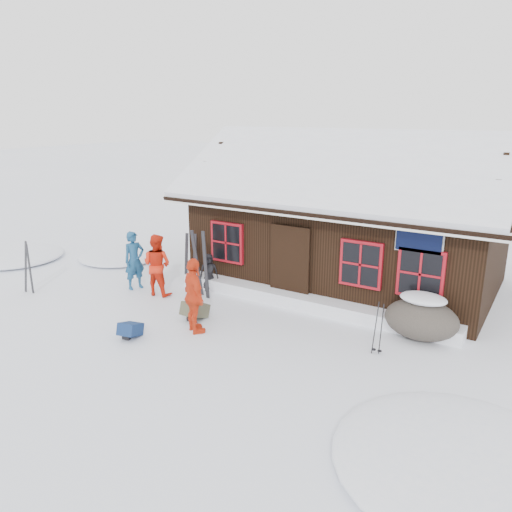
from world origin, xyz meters
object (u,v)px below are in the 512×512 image
(backpack_blue, at_px, (131,332))
(backpack_olive, at_px, (195,313))
(skier_crouched, at_px, (209,272))
(ski_poles, at_px, (378,329))
(ski_pair_left, at_px, (28,268))
(skier_orange_right, at_px, (194,296))
(skier_orange_left, at_px, (157,265))
(boulder, at_px, (421,318))
(skier_teal, at_px, (134,260))

(backpack_blue, height_order, backpack_olive, backpack_olive)
(skier_crouched, xyz_separation_m, ski_poles, (5.32, -1.29, 0.03))
(ski_pair_left, height_order, backpack_blue, ski_pair_left)
(backpack_olive, bearing_deg, ski_pair_left, -166.70)
(skier_crouched, distance_m, ski_pair_left, 4.94)
(backpack_blue, bearing_deg, backpack_olive, 56.87)
(skier_orange_right, height_order, backpack_blue, skier_orange_right)
(skier_orange_left, relative_size, ski_poles, 1.44)
(skier_orange_left, bearing_deg, backpack_blue, 112.35)
(skier_orange_left, height_order, ski_pair_left, skier_orange_left)
(boulder, height_order, backpack_olive, boulder)
(skier_teal, distance_m, skier_orange_right, 3.58)
(ski_pair_left, distance_m, backpack_olive, 5.13)
(skier_crouched, bearing_deg, skier_orange_left, -175.10)
(ski_pair_left, relative_size, ski_poles, 1.30)
(skier_crouched, distance_m, backpack_olive, 2.14)
(boulder, bearing_deg, skier_crouched, 179.47)
(skier_orange_right, xyz_separation_m, boulder, (4.44, 2.39, -0.40))
(skier_orange_right, bearing_deg, ski_poles, -131.18)
(skier_teal, relative_size, skier_orange_right, 0.95)
(ski_poles, bearing_deg, skier_orange_left, 177.72)
(backpack_olive, bearing_deg, skier_orange_right, -49.05)
(skier_orange_left, relative_size, skier_orange_right, 0.98)
(skier_teal, relative_size, backpack_blue, 3.26)
(ski_poles, bearing_deg, boulder, 65.48)
(backpack_blue, xyz_separation_m, backpack_olive, (0.55, 1.58, 0.02))
(skier_teal, height_order, backpack_olive, skier_teal)
(skier_orange_right, bearing_deg, boulder, -119.43)
(skier_teal, distance_m, backpack_olive, 3.01)
(skier_teal, height_order, skier_orange_right, skier_orange_right)
(skier_crouched, xyz_separation_m, boulder, (5.89, -0.05, -0.05))
(skier_teal, bearing_deg, skier_orange_left, -73.15)
(skier_orange_left, bearing_deg, skier_teal, -9.20)
(boulder, bearing_deg, ski_pair_left, -164.14)
(skier_orange_left, xyz_separation_m, skier_orange_right, (2.41, -1.40, 0.02))
(skier_crouched, height_order, ski_poles, ski_poles)
(skier_teal, distance_m, ski_poles, 7.17)
(skier_crouched, bearing_deg, ski_pair_left, 173.03)
(ski_pair_left, height_order, backpack_olive, ski_pair_left)
(boulder, distance_m, backpack_blue, 6.44)
(skier_orange_left, bearing_deg, backpack_olive, 149.44)
(skier_crouched, relative_size, ski_pair_left, 0.68)
(skier_orange_left, distance_m, ski_poles, 6.30)
(skier_crouched, bearing_deg, skier_orange_right, -101.81)
(ski_pair_left, xyz_separation_m, backpack_blue, (4.45, -0.58, -0.58))
(skier_orange_left, bearing_deg, ski_pair_left, 23.17)
(skier_orange_left, bearing_deg, skier_crouched, -140.26)
(skier_teal, xyz_separation_m, skier_crouched, (1.84, 1.02, -0.30))
(backpack_blue, distance_m, backpack_olive, 1.68)
(ski_poles, xyz_separation_m, backpack_olive, (-4.34, -0.57, -0.39))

